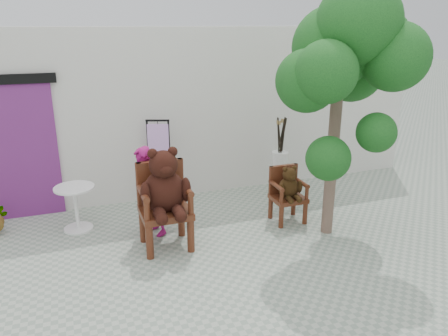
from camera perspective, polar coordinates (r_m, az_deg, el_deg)
name	(u,v)px	position (r m, az deg, el deg)	size (l,w,h in m)	color
ground_plane	(255,259)	(6.08, 4.08, -11.72)	(60.00, 60.00, 0.00)	#9DA493
back_wall	(191,110)	(8.34, -4.39, 7.62)	(9.00, 1.00, 3.00)	silver
doorway	(17,148)	(7.65, -25.37, 2.33)	(1.40, 0.11, 2.33)	#6D246D
chair_big	(164,192)	(6.10, -7.80, -3.10)	(0.70, 0.77, 1.47)	#431C0E
chair_small	(288,189)	(7.02, 8.34, -2.67)	(0.51, 0.50, 0.93)	#431C0E
person	(150,192)	(6.51, -9.66, -3.11)	(0.51, 0.33, 1.39)	#90115A
cafe_table	(76,203)	(7.05, -18.79, -4.35)	(0.60, 0.60, 0.70)	white
display_stand	(160,172)	(7.68, -8.37, -0.54)	(0.54, 0.48, 1.51)	black
stool_bucket	(280,161)	(8.09, 7.31, 0.92)	(0.32, 0.32, 1.45)	white
tree	(350,57)	(6.24, 16.16, 13.72)	(2.01, 1.87, 3.60)	brown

